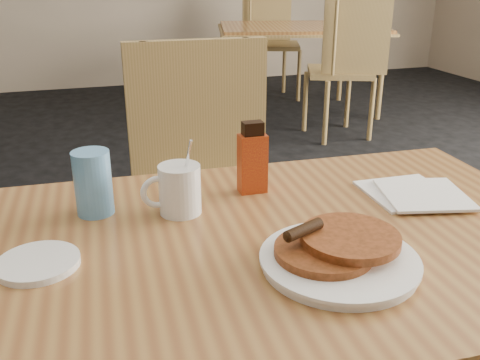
# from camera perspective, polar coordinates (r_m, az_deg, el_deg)

# --- Properties ---
(main_table) EXTENTS (1.19, 0.83, 0.75)m
(main_table) POSITION_cam_1_polar(r_m,az_deg,el_deg) (1.02, 5.01, -7.99)
(main_table) COLOR #A16F39
(main_table) RESTS_ON floor
(neighbor_table) EXTENTS (1.53, 1.20, 0.75)m
(neighbor_table) POSITION_cam_1_polar(r_m,az_deg,el_deg) (4.63, 6.55, 15.58)
(neighbor_table) COLOR #A16F39
(neighbor_table) RESTS_ON floor
(chair_main_far) EXTENTS (0.46, 0.46, 1.00)m
(chair_main_far) POSITION_cam_1_polar(r_m,az_deg,el_deg) (1.70, -3.57, 0.77)
(chair_main_far) COLOR #AA8950
(chair_main_far) RESTS_ON floor
(chair_neighbor_far) EXTENTS (0.60, 0.60, 1.04)m
(chair_neighbor_far) POSITION_cam_1_polar(r_m,az_deg,el_deg) (5.32, 3.24, 15.56)
(chair_neighbor_far) COLOR #AA8950
(chair_neighbor_far) RESTS_ON floor
(chair_neighbor_near) EXTENTS (0.59, 0.60, 1.00)m
(chair_neighbor_near) POSITION_cam_1_polar(r_m,az_deg,el_deg) (3.96, 11.38, 12.62)
(chair_neighbor_near) COLOR #AA8950
(chair_neighbor_near) RESTS_ON floor
(pancake_plate) EXTENTS (0.26, 0.26, 0.07)m
(pancake_plate) POSITION_cam_1_polar(r_m,az_deg,el_deg) (0.90, 10.41, -7.86)
(pancake_plate) COLOR white
(pancake_plate) RESTS_ON main_table
(coffee_mug) EXTENTS (0.12, 0.08, 0.16)m
(coffee_mug) POSITION_cam_1_polar(r_m,az_deg,el_deg) (1.06, -6.59, -0.93)
(coffee_mug) COLOR white
(coffee_mug) RESTS_ON main_table
(syrup_bottle) EXTENTS (0.06, 0.04, 0.16)m
(syrup_bottle) POSITION_cam_1_polar(r_m,az_deg,el_deg) (1.15, 1.33, 2.16)
(syrup_bottle) COLOR maroon
(syrup_bottle) RESTS_ON main_table
(napkin_stack) EXTENTS (0.21, 0.22, 0.01)m
(napkin_stack) POSITION_cam_1_polar(r_m,az_deg,el_deg) (1.21, 18.16, -1.39)
(napkin_stack) COLOR white
(napkin_stack) RESTS_ON main_table
(blue_tumbler) EXTENTS (0.08, 0.08, 0.13)m
(blue_tumbler) POSITION_cam_1_polar(r_m,az_deg,el_deg) (1.09, -15.40, -0.29)
(blue_tumbler) COLOR #60A4E3
(blue_tumbler) RESTS_ON main_table
(side_saucer) EXTENTS (0.15, 0.15, 0.01)m
(side_saucer) POSITION_cam_1_polar(r_m,az_deg,el_deg) (0.95, -20.73, -8.27)
(side_saucer) COLOR white
(side_saucer) RESTS_ON main_table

